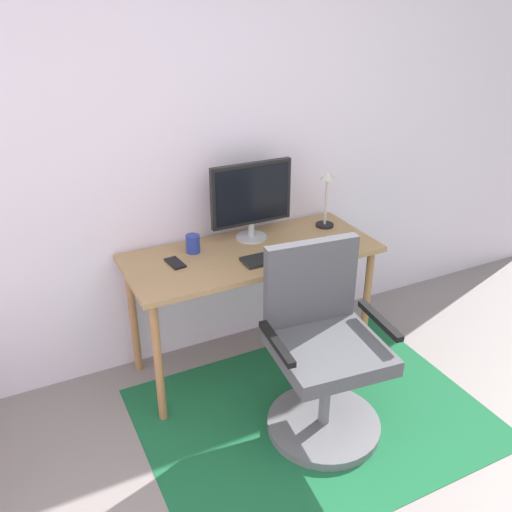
{
  "coord_description": "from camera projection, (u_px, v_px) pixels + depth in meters",
  "views": [
    {
      "loc": [
        -0.98,
        -0.64,
        2.08
      ],
      "look_at": [
        0.13,
        1.58,
        0.85
      ],
      "focal_mm": 38.58,
      "sensor_mm": 36.0,
      "label": 1
    }
  ],
  "objects": [
    {
      "name": "monitor",
      "position": [
        251.0,
        197.0,
        3.1
      ],
      "size": [
        0.49,
        0.18,
        0.45
      ],
      "color": "#B2B2B7",
      "rests_on": "desk"
    },
    {
      "name": "wall_back",
      "position": [
        185.0,
        144.0,
        3.02
      ],
      "size": [
        6.0,
        0.1,
        2.6
      ],
      "primitive_type": "cube",
      "color": "white",
      "rests_on": "ground"
    },
    {
      "name": "keyboard",
      "position": [
        280.0,
        256.0,
        2.98
      ],
      "size": [
        0.43,
        0.13,
        0.02
      ],
      "primitive_type": "cube",
      "color": "black",
      "rests_on": "desk"
    },
    {
      "name": "desk",
      "position": [
        252.0,
        264.0,
        3.1
      ],
      "size": [
        1.41,
        0.59,
        0.75
      ],
      "color": "#A07A4E",
      "rests_on": "ground"
    },
    {
      "name": "office_chair",
      "position": [
        322.0,
        360.0,
        2.74
      ],
      "size": [
        0.62,
        0.59,
        0.98
      ],
      "rotation": [
        0.0,
        0.0,
        -0.1
      ],
      "color": "slate",
      "rests_on": "ground"
    },
    {
      "name": "coffee_cup",
      "position": [
        193.0,
        244.0,
        3.02
      ],
      "size": [
        0.08,
        0.08,
        0.1
      ],
      "primitive_type": "cylinder",
      "color": "navy",
      "rests_on": "desk"
    },
    {
      "name": "area_rug",
      "position": [
        313.0,
        415.0,
        2.96
      ],
      "size": [
        1.77,
        1.34,
        0.01
      ],
      "primitive_type": "cube",
      "color": "#185B34",
      "rests_on": "ground"
    },
    {
      "name": "computer_mouse",
      "position": [
        331.0,
        240.0,
        3.15
      ],
      "size": [
        0.06,
        0.1,
        0.03
      ],
      "primitive_type": "ellipsoid",
      "color": "white",
      "rests_on": "desk"
    },
    {
      "name": "desk_lamp",
      "position": [
        327.0,
        190.0,
        3.27
      ],
      "size": [
        0.11,
        0.11,
        0.36
      ],
      "color": "black",
      "rests_on": "desk"
    },
    {
      "name": "cell_phone",
      "position": [
        175.0,
        263.0,
        2.91
      ],
      "size": [
        0.08,
        0.15,
        0.01
      ],
      "primitive_type": "cube",
      "rotation": [
        0.0,
        0.0,
        0.11
      ],
      "color": "black",
      "rests_on": "desk"
    }
  ]
}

